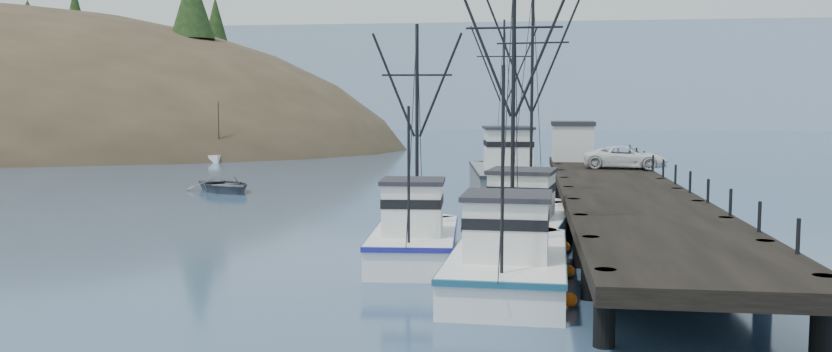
{
  "coord_description": "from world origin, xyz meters",
  "views": [
    {
      "loc": [
        9.46,
        -24.53,
        6.21
      ],
      "look_at": [
        3.88,
        15.26,
        2.5
      ],
      "focal_mm": 35.0,
      "sensor_mm": 36.0,
      "label": 1
    }
  ],
  "objects": [
    {
      "name": "ground",
      "position": [
        0.0,
        0.0,
        0.0
      ],
      "size": [
        400.0,
        400.0,
        0.0
      ],
      "primitive_type": "plane",
      "color": "#2F486A",
      "rests_on": "ground"
    },
    {
      "name": "pier",
      "position": [
        14.0,
        16.0,
        1.69
      ],
      "size": [
        6.0,
        44.0,
        2.0
      ],
      "color": "black",
      "rests_on": "ground"
    },
    {
      "name": "distant_ridge",
      "position": [
        10.0,
        170.0,
        0.0
      ],
      "size": [
        360.0,
        40.0,
        26.0
      ],
      "primitive_type": "cube",
      "color": "#9EB2C6",
      "rests_on": "ground"
    },
    {
      "name": "distant_ridge_far",
      "position": [
        -40.0,
        185.0,
        0.0
      ],
      "size": [
        180.0,
        25.0,
        18.0
      ],
      "primitive_type": "cube",
      "color": "silver",
      "rests_on": "ground"
    },
    {
      "name": "moored_sailboats",
      "position": [
        -30.41,
        57.61,
        0.33
      ],
      "size": [
        17.72,
        11.97,
        6.35
      ],
      "color": "white",
      "rests_on": "ground"
    },
    {
      "name": "trawler_near",
      "position": [
        8.85,
        2.71,
        0.82
      ],
      "size": [
        4.09,
        11.44,
        11.57
      ],
      "color": "white",
      "rests_on": "ground"
    },
    {
      "name": "trawler_mid",
      "position": [
        5.07,
        6.62,
        0.82
      ],
      "size": [
        3.7,
        9.45,
        9.6
      ],
      "color": "white",
      "rests_on": "ground"
    },
    {
      "name": "trawler_far",
      "position": [
        9.4,
        12.01,
        0.82
      ],
      "size": [
        5.05,
        11.59,
        11.74
      ],
      "color": "white",
      "rests_on": "ground"
    },
    {
      "name": "work_vessel",
      "position": [
        7.86,
        29.61,
        1.23
      ],
      "size": [
        5.69,
        14.23,
        12.05
      ],
      "color": "slate",
      "rests_on": "ground"
    },
    {
      "name": "pier_shed",
      "position": [
        12.5,
        34.0,
        3.42
      ],
      "size": [
        3.0,
        3.2,
        2.8
      ],
      "color": "silver",
      "rests_on": "pier"
    },
    {
      "name": "pickup_truck",
      "position": [
        15.47,
        27.45,
        2.71
      ],
      "size": [
        5.44,
        3.16,
        1.43
      ],
      "primitive_type": "imported",
      "rotation": [
        0.0,
        0.0,
        1.41
      ],
      "color": "silver",
      "rests_on": "pier"
    },
    {
      "name": "motorboat",
      "position": [
        -11.35,
        28.69,
        0.0
      ],
      "size": [
        6.98,
        7.04,
        1.2
      ],
      "primitive_type": "imported",
      "rotation": [
        0.0,
        0.0,
        0.76
      ],
      "color": "#575A60",
      "rests_on": "ground"
    }
  ]
}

